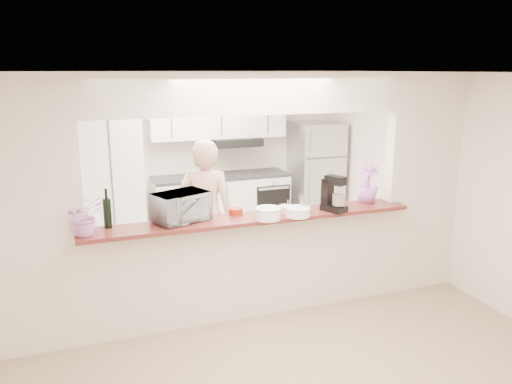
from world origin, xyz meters
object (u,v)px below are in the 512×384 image
stand_mixer (333,195)px  person (206,216)px  toaster_oven (181,207)px  refrigerator (316,174)px

stand_mixer → person: size_ratio=0.21×
toaster_oven → person: person is taller
person → stand_mixer: bearing=166.7°
toaster_oven → person: size_ratio=0.29×
refrigerator → toaster_oven: refrigerator is taller
toaster_oven → refrigerator: bearing=20.8°
refrigerator → person: (-2.33, -1.85, 0.04)m
refrigerator → toaster_oven: (-2.77, -2.60, 0.38)m
refrigerator → person: bearing=-141.6°
refrigerator → stand_mixer: refrigerator is taller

